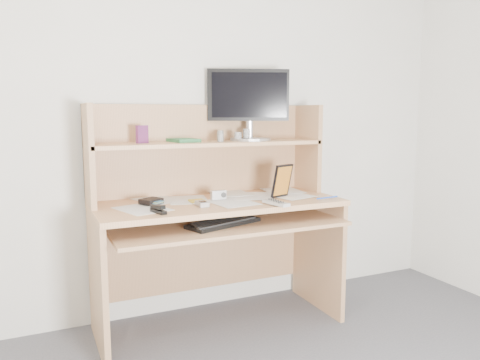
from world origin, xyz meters
name	(u,v)px	position (x,y,z in m)	size (l,w,h in m)	color
back_wall	(199,113)	(0.00, 1.80, 1.25)	(3.60, 0.04, 2.50)	silver
desk	(214,208)	(0.00, 1.56, 0.69)	(1.40, 0.70, 1.30)	tan
paper_clutter	(219,200)	(0.00, 1.48, 0.75)	(1.32, 0.54, 0.01)	white
keyboard	(224,222)	(-0.04, 1.31, 0.66)	(0.45, 0.28, 0.03)	black
tv_remote	(276,203)	(0.23, 1.22, 0.76)	(0.05, 0.18, 0.02)	#A7A6A2
flip_phone	(202,203)	(-0.14, 1.37, 0.77)	(0.05, 0.10, 0.02)	#A2A2A4
stapler	(158,208)	(-0.40, 1.29, 0.77)	(0.03, 0.12, 0.04)	black
wallet	(151,201)	(-0.38, 1.53, 0.77)	(0.11, 0.09, 0.03)	black
sticky_note_pad	(197,201)	(-0.12, 1.50, 0.76)	(0.08, 0.08, 0.01)	yellow
digital_camera	(218,195)	(0.01, 1.50, 0.78)	(0.09, 0.03, 0.05)	#B5B6B8
game_case	(282,181)	(0.38, 1.41, 0.85)	(0.14, 0.02, 0.20)	black
blue_pen	(327,198)	(0.60, 1.26, 0.76)	(0.01, 0.01, 0.15)	blue
card_box	(142,134)	(-0.39, 1.64, 1.13)	(0.07, 0.02, 0.10)	maroon
shelf_book	(183,140)	(-0.14, 1.68, 1.09)	(0.14, 0.19, 0.02)	#2E753E
chip_stack_a	(220,138)	(0.06, 1.59, 1.11)	(0.04, 0.04, 0.05)	black
chip_stack_b	(220,136)	(0.09, 1.68, 1.11)	(0.04, 0.04, 0.06)	silver
chip_stack_c	(238,137)	(0.18, 1.61, 1.11)	(0.04, 0.04, 0.05)	black
chip_stack_d	(247,135)	(0.25, 1.63, 1.12)	(0.04, 0.04, 0.07)	silver
monitor	(249,103)	(0.28, 1.67, 1.31)	(0.48, 0.26, 0.44)	#B4B5B9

